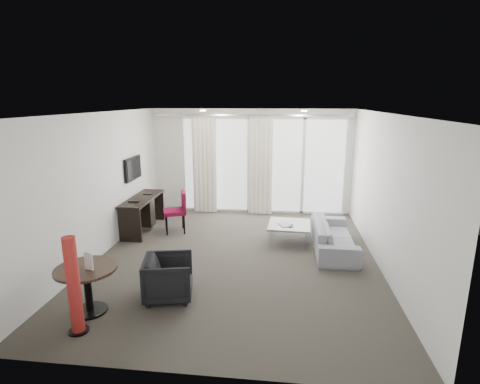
# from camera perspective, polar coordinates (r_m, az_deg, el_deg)

# --- Properties ---
(floor) EXTENTS (5.00, 6.00, 0.00)m
(floor) POSITION_cam_1_polar(r_m,az_deg,el_deg) (6.93, -0.58, -10.07)
(floor) COLOR #3D3932
(floor) RESTS_ON ground
(ceiling) EXTENTS (5.00, 6.00, 0.00)m
(ceiling) POSITION_cam_1_polar(r_m,az_deg,el_deg) (6.33, -0.64, 11.95)
(ceiling) COLOR white
(ceiling) RESTS_ON ground
(wall_left) EXTENTS (0.00, 6.00, 2.60)m
(wall_left) POSITION_cam_1_polar(r_m,az_deg,el_deg) (7.25, -20.61, 0.94)
(wall_left) COLOR silver
(wall_left) RESTS_ON ground
(wall_right) EXTENTS (0.00, 6.00, 2.60)m
(wall_right) POSITION_cam_1_polar(r_m,az_deg,el_deg) (6.68, 21.18, -0.16)
(wall_right) COLOR silver
(wall_right) RESTS_ON ground
(wall_front) EXTENTS (5.00, 0.00, 2.60)m
(wall_front) POSITION_cam_1_polar(r_m,az_deg,el_deg) (3.70, -6.50, -10.42)
(wall_front) COLOR silver
(wall_front) RESTS_ON ground
(window_panel) EXTENTS (4.00, 0.02, 2.38)m
(window_panel) POSITION_cam_1_polar(r_m,az_deg,el_deg) (9.42, 3.49, 4.02)
(window_panel) COLOR white
(window_panel) RESTS_ON ground
(window_frame) EXTENTS (4.10, 0.06, 2.44)m
(window_frame) POSITION_cam_1_polar(r_m,az_deg,el_deg) (9.40, 3.48, 4.01)
(window_frame) COLOR white
(window_frame) RESTS_ON ground
(curtain_left) EXTENTS (0.60, 0.20, 2.38)m
(curtain_left) POSITION_cam_1_polar(r_m,az_deg,el_deg) (9.44, -5.41, 4.02)
(curtain_left) COLOR silver
(curtain_left) RESTS_ON ground
(curtain_right) EXTENTS (0.60, 0.20, 2.38)m
(curtain_right) POSITION_cam_1_polar(r_m,az_deg,el_deg) (9.26, 3.12, 3.86)
(curtain_right) COLOR silver
(curtain_right) RESTS_ON ground
(curtain_track) EXTENTS (4.80, 0.04, 0.04)m
(curtain_track) POSITION_cam_1_polar(r_m,az_deg,el_deg) (9.14, 1.63, 11.63)
(curtain_track) COLOR #B2B2B7
(curtain_track) RESTS_ON ceiling
(downlight_a) EXTENTS (0.12, 0.12, 0.02)m
(downlight_a) POSITION_cam_1_polar(r_m,az_deg,el_deg) (8.06, -5.68, 12.25)
(downlight_a) COLOR #FFE0B2
(downlight_a) RESTS_ON ceiling
(downlight_b) EXTENTS (0.12, 0.12, 0.02)m
(downlight_b) POSITION_cam_1_polar(r_m,az_deg,el_deg) (7.89, 9.75, 12.09)
(downlight_b) COLOR #FFE0B2
(downlight_b) RESTS_ON ceiling
(desk) EXTENTS (0.49, 1.57, 0.74)m
(desk) POSITION_cam_1_polar(r_m,az_deg,el_deg) (8.52, -14.57, -3.23)
(desk) COLOR black
(desk) RESTS_ON floor
(tv) EXTENTS (0.05, 0.80, 0.50)m
(tv) POSITION_cam_1_polar(r_m,az_deg,el_deg) (8.51, -16.00, 3.46)
(tv) COLOR black
(tv) RESTS_ON wall_left
(desk_chair) EXTENTS (0.62, 0.60, 0.90)m
(desk_chair) POSITION_cam_1_polar(r_m,az_deg,el_deg) (8.22, -9.94, -3.02)
(desk_chair) COLOR maroon
(desk_chair) RESTS_ON floor
(round_table) EXTENTS (1.04, 1.04, 0.65)m
(round_table) POSITION_cam_1_polar(r_m,az_deg,el_deg) (5.60, -22.14, -13.65)
(round_table) COLOR black
(round_table) RESTS_ON floor
(menu_card) EXTENTS (0.13, 0.06, 0.24)m
(menu_card) POSITION_cam_1_polar(r_m,az_deg,el_deg) (5.35, -22.01, -10.24)
(menu_card) COLOR white
(menu_card) RESTS_ON round_table
(red_lamp) EXTENTS (0.33, 0.33, 1.25)m
(red_lamp) POSITION_cam_1_polar(r_m,az_deg,el_deg) (5.08, -24.01, -12.93)
(red_lamp) COLOR #A52521
(red_lamp) RESTS_ON floor
(tub_armchair) EXTENTS (0.81, 0.80, 0.63)m
(tub_armchair) POSITION_cam_1_polar(r_m,az_deg,el_deg) (5.65, -10.83, -12.67)
(tub_armchair) COLOR black
(tub_armchair) RESTS_ON floor
(coffee_table) EXTENTS (0.88, 0.88, 0.37)m
(coffee_table) POSITION_cam_1_polar(r_m,az_deg,el_deg) (7.71, 7.48, -6.16)
(coffee_table) COLOR gray
(coffee_table) RESTS_ON floor
(remote) EXTENTS (0.08, 0.16, 0.02)m
(remote) POSITION_cam_1_polar(r_m,az_deg,el_deg) (7.51, 7.78, -5.30)
(remote) COLOR black
(remote) RESTS_ON coffee_table
(magazine) EXTENTS (0.29, 0.32, 0.02)m
(magazine) POSITION_cam_1_polar(r_m,az_deg,el_deg) (7.58, 6.90, -5.10)
(magazine) COLOR gray
(magazine) RESTS_ON coffee_table
(sofa) EXTENTS (0.73, 1.87, 0.55)m
(sofa) POSITION_cam_1_polar(r_m,az_deg,el_deg) (7.45, 14.07, -6.49)
(sofa) COLOR gray
(sofa) RESTS_ON floor
(terrace_slab) EXTENTS (5.60, 3.00, 0.12)m
(terrace_slab) POSITION_cam_1_polar(r_m,az_deg,el_deg) (11.17, 3.82, -1.02)
(terrace_slab) COLOR #4D4D50
(terrace_slab) RESTS_ON ground
(rattan_chair_a) EXTENTS (0.70, 0.70, 0.87)m
(rattan_chair_a) POSITION_cam_1_polar(r_m,az_deg,el_deg) (10.62, 8.82, 0.82)
(rattan_chair_a) COLOR #523320
(rattan_chair_a) RESTS_ON terrace_slab
(rattan_chair_b) EXTENTS (0.58, 0.58, 0.79)m
(rattan_chair_b) POSITION_cam_1_polar(r_m,az_deg,el_deg) (11.03, 10.31, 1.04)
(rattan_chair_b) COLOR #523320
(rattan_chair_b) RESTS_ON terrace_slab
(rattan_table) EXTENTS (0.62, 0.62, 0.52)m
(rattan_table) POSITION_cam_1_polar(r_m,az_deg,el_deg) (10.49, 10.55, -0.40)
(rattan_table) COLOR #523320
(rattan_table) RESTS_ON terrace_slab
(balustrade) EXTENTS (5.50, 0.06, 1.05)m
(balustrade) POSITION_cam_1_polar(r_m,az_deg,el_deg) (12.46, 4.20, 3.19)
(balustrade) COLOR #B2B2B7
(balustrade) RESTS_ON terrace_slab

